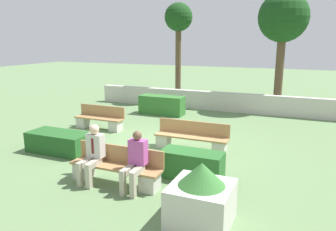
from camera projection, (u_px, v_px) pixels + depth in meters
name	position (u px, v px, depth m)	size (l,w,h in m)	color
ground_plane	(161.00, 148.00, 9.84)	(60.00, 60.00, 0.00)	#607F51
perimeter_wall	(214.00, 101.00, 15.04)	(11.67, 0.30, 0.85)	beige
bench_front	(116.00, 169.00, 7.38)	(2.18, 0.49, 0.83)	#A37A4C
bench_left_side	(191.00, 139.00, 9.62)	(2.19, 0.48, 0.83)	#A37A4C
bench_right_side	(100.00, 120.00, 11.90)	(1.87, 0.48, 0.83)	#A37A4C
person_seated_man	(93.00, 151.00, 7.37)	(0.38, 0.63, 1.33)	#B2A893
person_seated_woman	(135.00, 159.00, 6.95)	(0.38, 0.63, 1.30)	#B2A893
hedge_block_near_left	(192.00, 165.00, 7.65)	(1.45, 0.63, 0.65)	#286028
hedge_block_near_right	(162.00, 105.00, 14.19)	(1.94, 0.69, 0.81)	#33702D
hedge_block_mid_left	(59.00, 142.00, 9.45)	(1.82, 0.85, 0.58)	#235623
planter_corner_left	(201.00, 197.00, 5.69)	(1.05, 1.05, 1.14)	beige
tree_leftmost	(178.00, 22.00, 16.38)	(1.41, 1.41, 4.98)	brown
tree_center_left	(283.00, 19.00, 14.34)	(2.20, 2.20, 5.24)	brown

